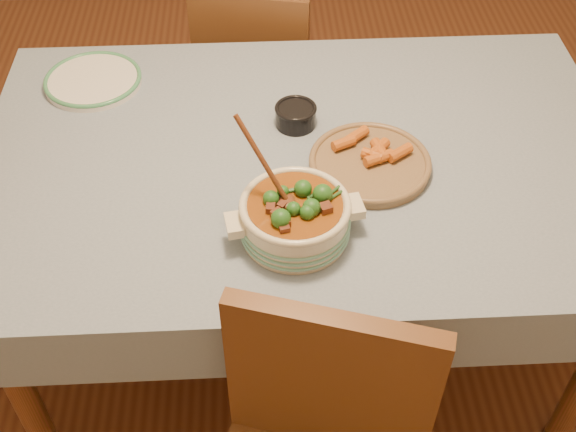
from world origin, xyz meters
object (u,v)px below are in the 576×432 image
at_px(fried_plate, 370,162).
at_px(condiment_bowl, 296,115).
at_px(dining_table, 302,180).
at_px(chair_far, 257,75).
at_px(stew_casserole, 295,215).
at_px(white_plate, 93,80).

bearing_deg(fried_plate, condiment_bowl, 133.65).
distance_m(dining_table, fried_plate, 0.21).
relative_size(condiment_bowl, chair_far, 0.16).
xyz_separation_m(stew_casserole, fried_plate, (0.20, 0.22, -0.04)).
height_order(white_plate, fried_plate, fried_plate).
bearing_deg(white_plate, chair_far, 42.15).
xyz_separation_m(dining_table, chair_far, (-0.11, 0.77, -0.19)).
height_order(dining_table, condiment_bowl, condiment_bowl).
relative_size(stew_casserole, fried_plate, 0.87).
height_order(stew_casserole, white_plate, stew_casserole).
distance_m(condiment_bowl, fried_plate, 0.26).
distance_m(stew_casserole, chair_far, 1.11).
xyz_separation_m(dining_table, white_plate, (-0.58, 0.34, 0.10)).
xyz_separation_m(dining_table, condiment_bowl, (-0.01, 0.12, 0.12)).
height_order(dining_table, fried_plate, fried_plate).
distance_m(white_plate, fried_plate, 0.85).
height_order(stew_casserole, condiment_bowl, stew_casserole).
bearing_deg(stew_casserole, chair_far, 93.98).
bearing_deg(condiment_bowl, dining_table, -84.50).
height_order(dining_table, white_plate, white_plate).
xyz_separation_m(stew_casserole, white_plate, (-0.55, 0.62, -0.05)).
bearing_deg(white_plate, fried_plate, -28.29).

